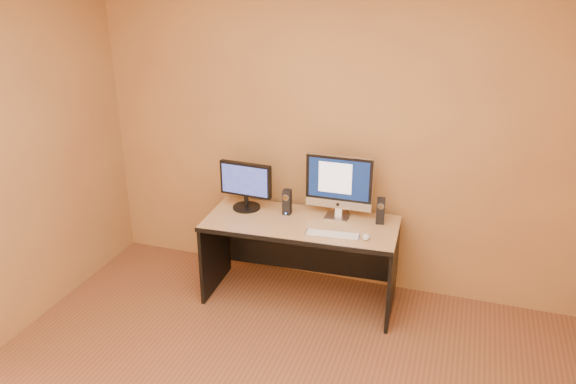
% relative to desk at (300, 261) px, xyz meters
% --- Properties ---
extents(walls, '(4.00, 4.00, 2.60)m').
position_rel_desk_xyz_m(walls, '(0.16, -1.58, 0.96)').
color(walls, '#A77C43').
rests_on(walls, ground).
extents(desk, '(1.51, 0.72, 0.69)m').
position_rel_desk_xyz_m(desk, '(0.00, 0.00, 0.00)').
color(desk, tan).
rests_on(desk, ground).
extents(imac, '(0.53, 0.20, 0.51)m').
position_rel_desk_xyz_m(imac, '(0.25, 0.18, 0.60)').
color(imac, '#B2B1B6').
rests_on(imac, desk).
extents(second_monitor, '(0.46, 0.25, 0.39)m').
position_rel_desk_xyz_m(second_monitor, '(-0.49, 0.11, 0.54)').
color(second_monitor, black).
rests_on(second_monitor, desk).
extents(speaker_left, '(0.07, 0.07, 0.20)m').
position_rel_desk_xyz_m(speaker_left, '(-0.15, 0.11, 0.44)').
color(speaker_left, black).
rests_on(speaker_left, desk).
extents(speaker_right, '(0.07, 0.08, 0.20)m').
position_rel_desk_xyz_m(speaker_right, '(0.58, 0.17, 0.44)').
color(speaker_right, black).
rests_on(speaker_right, desk).
extents(keyboard, '(0.41, 0.15, 0.02)m').
position_rel_desk_xyz_m(keyboard, '(0.29, -0.15, 0.35)').
color(keyboard, silver).
rests_on(keyboard, desk).
extents(mouse, '(0.06, 0.10, 0.03)m').
position_rel_desk_xyz_m(mouse, '(0.53, -0.12, 0.36)').
color(mouse, silver).
rests_on(mouse, desk).
extents(cable_a, '(0.06, 0.20, 0.01)m').
position_rel_desk_xyz_m(cable_a, '(0.31, 0.26, 0.35)').
color(cable_a, black).
rests_on(cable_a, desk).
extents(cable_b, '(0.09, 0.15, 0.01)m').
position_rel_desk_xyz_m(cable_b, '(0.21, 0.28, 0.35)').
color(cable_b, black).
rests_on(cable_b, desk).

